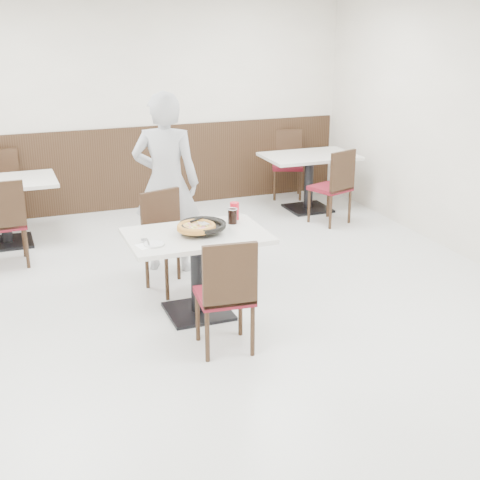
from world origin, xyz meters
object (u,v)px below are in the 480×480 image
object	(u,v)px
main_table	(197,274)
bg_chair_left_far	(4,191)
red_cup	(235,211)
diner_person	(166,183)
pizza_pan	(203,228)
side_plate	(154,244)
chair_near	(224,293)
bg_table_left	(5,213)
bg_chair_left_near	(5,222)
chair_far	(172,243)
bg_chair_right_far	(287,165)
pizza	(196,228)
bg_chair_right_near	(330,186)
bg_table_right	(309,182)
cola_glass	(232,216)

from	to	relation	value
main_table	bg_chair_left_far	xyz separation A→B (m)	(-1.48, 3.18, 0.10)
red_cup	diner_person	bearing A→B (deg)	114.89
pizza_pan	side_plate	distance (m)	0.49
chair_near	pizza_pan	distance (m)	0.76
bg_table_left	bg_chair_left_near	bearing A→B (deg)	-91.29
chair_far	bg_chair_right_far	bearing A→B (deg)	-149.56
pizza	bg_table_left	world-z (taller)	pizza
red_cup	bg_chair_right_near	size ratio (longest dim) A/B	0.17
chair_near	red_cup	world-z (taller)	chair_near
bg_chair_left_far	bg_chair_left_near	bearing A→B (deg)	89.83
bg_chair_left_near	bg_chair_left_far	xyz separation A→B (m)	(0.04, 1.33, 0.00)
main_table	bg_table_right	size ratio (longest dim) A/B	1.00
bg_table_right	chair_near	bearing A→B (deg)	-125.67
chair_near	bg_table_left	xyz separation A→B (m)	(-1.52, 3.24, -0.10)
main_table	bg_chair_left_near	world-z (taller)	bg_chair_left_near
pizza	diner_person	xyz separation A→B (m)	(0.05, 1.18, 0.11)
diner_person	bg_chair_right_far	world-z (taller)	diner_person
bg_chair_left_far	bg_chair_right_near	world-z (taller)	same
bg_chair_left_near	bg_chair_right_near	xyz separation A→B (m)	(3.87, 0.10, 0.00)
diner_person	bg_chair_left_near	world-z (taller)	diner_person
chair_near	side_plate	bearing A→B (deg)	133.65
chair_near	bg_table_right	size ratio (longest dim) A/B	0.79
pizza	bg_chair_right_far	size ratio (longest dim) A/B	0.35
chair_near	cola_glass	world-z (taller)	chair_near
pizza_pan	pizza	size ratio (longest dim) A/B	1.02
chair_far	pizza	distance (m)	0.72
side_plate	bg_table_left	world-z (taller)	side_plate
pizza	side_plate	size ratio (longest dim) A/B	1.95
chair_far	bg_chair_right_near	size ratio (longest dim) A/B	1.00
bg_table_left	bg_chair_right_far	bearing A→B (deg)	10.26
cola_glass	bg_chair_left_near	xyz separation A→B (m)	(-1.91, 1.69, -0.34)
chair_far	main_table	bearing A→B (deg)	78.86
pizza	bg_chair_left_near	xyz separation A→B (m)	(-1.52, 1.89, -0.34)
pizza	cola_glass	bearing A→B (deg)	25.81
bg_table_right	bg_chair_right_far	world-z (taller)	bg_chair_right_far
cola_glass	bg_table_right	bearing A→B (deg)	50.89
chair_far	bg_table_left	xyz separation A→B (m)	(-1.45, 1.95, -0.10)
bg_chair_right_far	pizza	bearing A→B (deg)	76.22
bg_table_left	bg_chair_right_far	distance (m)	3.92
main_table	bg_chair_left_near	size ratio (longest dim) A/B	1.26
bg_table_right	red_cup	bearing A→B (deg)	-129.54
pizza_pan	bg_chair_left_near	xyz separation A→B (m)	(-1.58, 1.85, -0.32)
diner_person	bg_table_right	bearing A→B (deg)	-124.51
chair_far	bg_chair_right_far	distance (m)	3.58
pizza_pan	bg_table_right	bearing A→B (deg)	48.29
pizza_pan	bg_chair_left_far	size ratio (longest dim) A/B	0.36
main_table	bg_chair_right_far	bearing A→B (deg)	54.19
side_plate	bg_chair_left_near	world-z (taller)	bg_chair_left_near
diner_person	red_cup	bearing A→B (deg)	138.72
pizza_pan	bg_table_right	xyz separation A→B (m)	(2.30, 2.58, -0.42)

